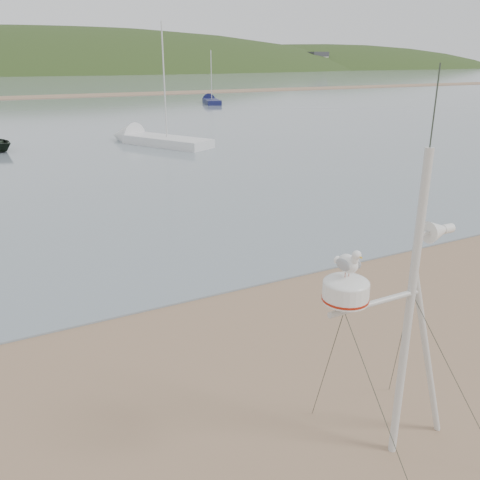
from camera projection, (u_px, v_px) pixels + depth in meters
name	position (u px, v px, depth m)	size (l,w,h in m)	color
ground	(134.00, 468.00, 6.41)	(560.00, 560.00, 0.00)	#84654C
hill_ridge	(17.00, 120.00, 216.59)	(620.00, 180.00, 80.00)	#223415
mast_rig	(401.00, 378.00, 6.25)	(2.15, 2.30, 4.85)	beige
sailboat_white_near	(142.00, 138.00, 31.09)	(5.07, 7.56, 7.48)	silver
sailboat_blue_far	(210.00, 100.00, 59.52)	(3.26, 6.49, 6.30)	#121642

